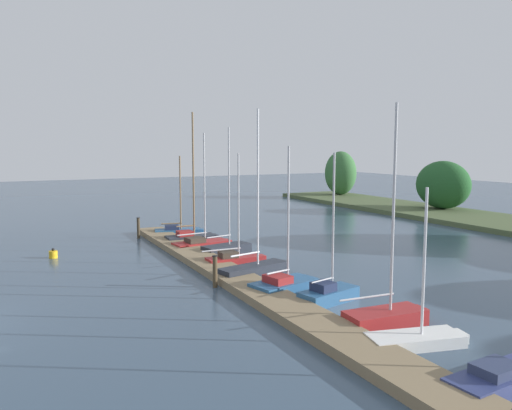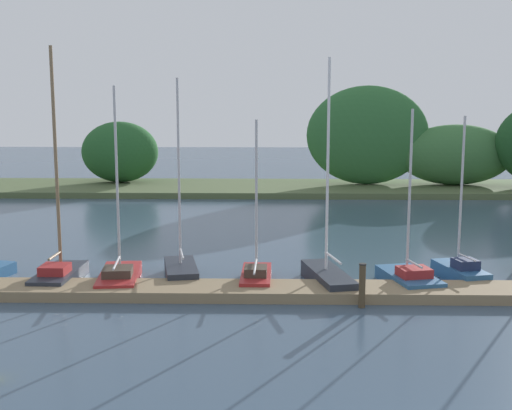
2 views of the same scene
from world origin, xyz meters
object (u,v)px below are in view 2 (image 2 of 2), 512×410
(sailboat_4, at_px, (256,275))
(sailboat_7, at_px, (459,270))
(sailboat_2, at_px, (120,275))
(sailboat_3, at_px, (181,269))
(sailboat_1, at_px, (60,270))
(sailboat_6, at_px, (408,277))
(mooring_piling_1, at_px, (362,285))
(sailboat_5, at_px, (327,274))

(sailboat_4, distance_m, sailboat_7, 7.40)
(sailboat_2, height_order, sailboat_3, sailboat_3)
(sailboat_1, height_order, sailboat_4, sailboat_1)
(sailboat_7, bearing_deg, sailboat_3, 76.54)
(sailboat_2, bearing_deg, sailboat_7, -92.58)
(sailboat_4, height_order, sailboat_6, sailboat_6)
(sailboat_3, bearing_deg, sailboat_6, -107.32)
(sailboat_7, relative_size, mooring_piling_1, 4.15)
(sailboat_1, xyz_separation_m, sailboat_5, (9.51, -0.12, -0.07))
(sailboat_1, height_order, sailboat_6, sailboat_1)
(sailboat_2, xyz_separation_m, sailboat_4, (4.86, 0.03, 0.01))
(sailboat_4, relative_size, mooring_piling_1, 4.07)
(sailboat_6, bearing_deg, sailboat_1, 76.32)
(sailboat_5, xyz_separation_m, sailboat_6, (2.85, -0.03, -0.06))
(sailboat_1, relative_size, sailboat_2, 1.19)
(sailboat_1, distance_m, sailboat_6, 12.36)
(sailboat_3, bearing_deg, sailboat_4, -116.42)
(sailboat_2, bearing_deg, sailboat_4, -95.96)
(sailboat_1, distance_m, sailboat_4, 7.02)
(sailboat_3, height_order, sailboat_5, sailboat_5)
(sailboat_5, xyz_separation_m, mooring_piling_1, (0.90, -2.47, 0.32))
(sailboat_1, height_order, sailboat_7, sailboat_1)
(sailboat_3, relative_size, sailboat_7, 1.22)
(sailboat_1, xyz_separation_m, sailboat_2, (2.16, -0.08, -0.13))
(sailboat_2, distance_m, sailboat_3, 2.22)
(mooring_piling_1, bearing_deg, sailboat_5, 110.05)
(sailboat_1, bearing_deg, sailboat_5, -89.31)
(sailboat_6, bearing_deg, sailboat_5, 76.36)
(sailboat_1, relative_size, sailboat_7, 1.40)
(sailboat_1, xyz_separation_m, sailboat_3, (4.24, 0.71, -0.10))
(sailboat_1, distance_m, mooring_piling_1, 10.73)
(sailboat_4, distance_m, mooring_piling_1, 4.26)
(sailboat_5, height_order, mooring_piling_1, sailboat_5)
(sailboat_7, bearing_deg, sailboat_4, 82.43)
(sailboat_3, height_order, sailboat_4, sailboat_3)
(sailboat_5, height_order, sailboat_7, sailboat_5)
(sailboat_2, relative_size, sailboat_3, 0.96)
(sailboat_6, height_order, sailboat_7, sailboat_6)
(sailboat_5, height_order, sailboat_6, sailboat_5)
(sailboat_2, height_order, sailboat_7, sailboat_2)
(sailboat_6, xyz_separation_m, sailboat_7, (2.02, 0.88, 0.04))
(sailboat_4, bearing_deg, sailboat_3, 75.74)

